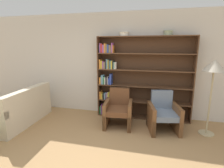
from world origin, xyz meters
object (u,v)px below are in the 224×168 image
object	(u,v)px
bookshelf	(135,79)
bowl_terracotta	(124,34)
bowl_slate	(168,33)
couch	(19,111)
floor_lamp	(214,69)
armchair_cushioned	(163,114)
armchair_leather	(119,110)

from	to	relation	value
bookshelf	bowl_terracotta	size ratio (longest dim) A/B	9.41
bowl_slate	couch	distance (m)	4.08
floor_lamp	bowl_terracotta	bearing A→B (deg)	164.03
armchair_cushioned	floor_lamp	xyz separation A→B (m)	(0.93, 0.03, 1.04)
couch	armchair_leather	bearing A→B (deg)	-81.74
bookshelf	armchair_cushioned	xyz separation A→B (m)	(0.72, -0.62, -0.67)
bowl_terracotta	floor_lamp	distance (m)	2.18
bowl_terracotta	bowl_slate	size ratio (longest dim) A/B	1.15
armchair_cushioned	floor_lamp	bearing A→B (deg)	169.82
armchair_leather	floor_lamp	distance (m)	2.22
bookshelf	armchair_leather	size ratio (longest dim) A/B	2.75
armchair_leather	armchair_cushioned	size ratio (longest dim) A/B	1.00
floor_lamp	armchair_leather	bearing A→B (deg)	-179.05
couch	armchair_leather	xyz separation A→B (m)	(2.40, 0.47, 0.07)
bowl_terracotta	armchair_leather	world-z (taller)	bowl_terracotta
bookshelf	floor_lamp	size ratio (longest dim) A/B	1.48
couch	armchair_leather	distance (m)	2.45
bookshelf	couch	bearing A→B (deg)	-158.12
bowl_slate	armchair_leather	size ratio (longest dim) A/B	0.25
armchair_leather	armchair_cushioned	world-z (taller)	same
armchair_cushioned	bowl_terracotta	bearing A→B (deg)	-42.15
couch	armchair_cushioned	world-z (taller)	couch
bowl_slate	armchair_cushioned	size ratio (longest dim) A/B	0.25
bowl_terracotta	armchair_leather	distance (m)	1.89
armchair_leather	bookshelf	bearing A→B (deg)	-122.39
couch	armchair_cushioned	bearing A→B (deg)	-85.05
bookshelf	armchair_cushioned	bearing A→B (deg)	-40.61
bowl_terracotta	armchair_leather	size ratio (longest dim) A/B	0.29
armchair_cushioned	floor_lamp	size ratio (longest dim) A/B	0.54
floor_lamp	couch	bearing A→B (deg)	-173.39
bookshelf	armchair_leather	world-z (taller)	bookshelf
bookshelf	bowl_slate	world-z (taller)	bowl_slate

